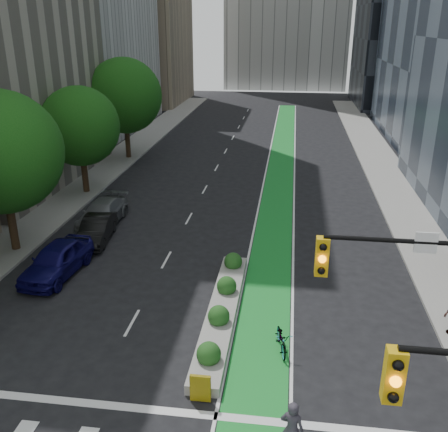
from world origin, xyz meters
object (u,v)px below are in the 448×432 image
(parked_car_left_near, at_px, (57,260))
(bicycle, at_px, (282,339))
(parked_car_left_mid, at_px, (96,229))
(cyclist, at_px, (292,429))
(parked_car_left_far, at_px, (102,213))
(median_planter, at_px, (222,308))

(parked_car_left_near, bearing_deg, bicycle, -17.31)
(parked_car_left_near, distance_m, parked_car_left_mid, 4.28)
(cyclist, distance_m, parked_car_left_mid, 17.88)
(cyclist, bearing_deg, parked_car_left_mid, -38.70)
(cyclist, height_order, parked_car_left_near, cyclist)
(parked_car_left_far, bearing_deg, cyclist, -52.34)
(bicycle, distance_m, cyclist, 5.04)
(bicycle, xyz_separation_m, cyclist, (0.41, -5.01, 0.48))
(parked_car_left_near, bearing_deg, median_planter, -11.65)
(bicycle, distance_m, parked_car_left_mid, 14.02)
(parked_car_left_mid, distance_m, parked_car_left_far, 2.54)
(median_planter, xyz_separation_m, parked_car_left_mid, (-8.25, 6.85, 0.33))
(bicycle, xyz_separation_m, parked_car_left_mid, (-10.85, 8.88, 0.23))
(cyclist, distance_m, parked_car_left_near, 15.11)
(median_planter, height_order, parked_car_left_near, parked_car_left_near)
(parked_car_left_near, bearing_deg, parked_car_left_far, 96.70)
(parked_car_left_near, bearing_deg, parked_car_left_mid, 89.92)
(cyclist, height_order, parked_car_left_mid, cyclist)
(median_planter, distance_m, parked_car_left_mid, 10.73)
(median_planter, bearing_deg, cyclist, -66.90)
(median_planter, bearing_deg, parked_car_left_far, 133.43)
(median_planter, distance_m, parked_car_left_far, 12.85)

